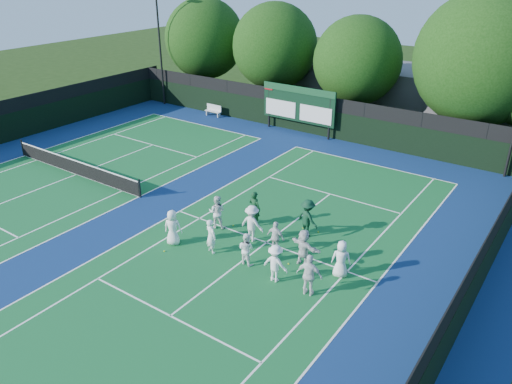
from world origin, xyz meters
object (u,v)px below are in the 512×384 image
Objects in this scene: scoreboard at (298,104)px; coach_left at (255,208)px; tennis_net at (76,167)px; bench at (214,110)px.

coach_left is at bearing -67.60° from scoreboard.
scoreboard is at bearing -62.49° from coach_left.
coach_left is (12.54, 1.10, 0.41)m from tennis_net.
coach_left reaches higher than tennis_net.
tennis_net is at bearing 10.15° from coach_left.
bench is 18.95m from coach_left.
scoreboard is 3.31× the size of coach_left.
tennis_net is 14.40m from bench.
scoreboard reaches higher than bench.
tennis_net is 12.60m from coach_left.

